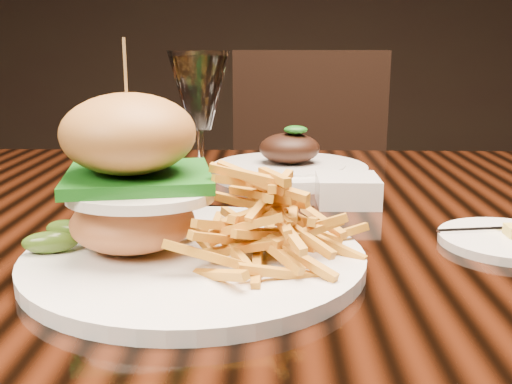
{
  "coord_description": "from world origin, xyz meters",
  "views": [
    {
      "loc": [
        -0.05,
        -0.8,
        0.97
      ],
      "look_at": [
        -0.07,
        -0.16,
        0.81
      ],
      "focal_mm": 42.0,
      "sensor_mm": 36.0,
      "label": 1
    }
  ],
  "objects_px": {
    "dining_table": "(305,259)",
    "chair_far": "(308,196)",
    "burger_plate": "(189,208)",
    "wine_glass": "(200,96)",
    "far_dish": "(289,166)"
  },
  "relations": [
    {
      "from": "dining_table",
      "to": "chair_far",
      "type": "height_order",
      "value": "chair_far"
    },
    {
      "from": "wine_glass",
      "to": "chair_far",
      "type": "distance_m",
      "value": 1.02
    },
    {
      "from": "far_dish",
      "to": "chair_far",
      "type": "relative_size",
      "value": 0.28
    },
    {
      "from": "wine_glass",
      "to": "burger_plate",
      "type": "bearing_deg",
      "value": -87.24
    },
    {
      "from": "dining_table",
      "to": "burger_plate",
      "type": "bearing_deg",
      "value": -119.75
    },
    {
      "from": "burger_plate",
      "to": "wine_glass",
      "type": "relative_size",
      "value": 1.64
    },
    {
      "from": "chair_far",
      "to": "wine_glass",
      "type": "bearing_deg",
      "value": -98.39
    },
    {
      "from": "burger_plate",
      "to": "far_dish",
      "type": "height_order",
      "value": "burger_plate"
    },
    {
      "from": "dining_table",
      "to": "chair_far",
      "type": "distance_m",
      "value": 0.9
    },
    {
      "from": "burger_plate",
      "to": "wine_glass",
      "type": "xyz_separation_m",
      "value": [
        -0.01,
        0.18,
        0.09
      ]
    },
    {
      "from": "dining_table",
      "to": "burger_plate",
      "type": "height_order",
      "value": "burger_plate"
    },
    {
      "from": "wine_glass",
      "to": "dining_table",
      "type": "bearing_deg",
      "value": 17.26
    },
    {
      "from": "burger_plate",
      "to": "wine_glass",
      "type": "distance_m",
      "value": 0.21
    },
    {
      "from": "dining_table",
      "to": "far_dish",
      "type": "relative_size",
      "value": 6.03
    },
    {
      "from": "wine_glass",
      "to": "chair_far",
      "type": "relative_size",
      "value": 0.22
    }
  ]
}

